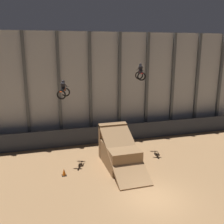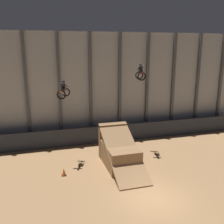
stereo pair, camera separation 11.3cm
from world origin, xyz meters
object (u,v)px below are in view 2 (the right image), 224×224
Objects in this scene: rider_bike_left_air at (63,91)px; rider_bike_right_air at (140,73)px; dirt_ramp at (119,152)px; traffic_cone_near_ramp at (64,172)px.

rider_bike_right_air is (6.73, 0.46, 1.15)m from rider_bike_left_air.
dirt_ramp is 4.69m from traffic_cone_near_ramp.
rider_bike_left_air reaches higher than traffic_cone_near_ramp.
rider_bike_left_air is (-4.05, 1.84, 4.95)m from dirt_ramp.
rider_bike_right_air is 3.09× the size of traffic_cone_near_ramp.
rider_bike_left_air is 6.84m from rider_bike_right_air.
rider_bike_right_air is 10.44m from traffic_cone_near_ramp.
rider_bike_right_air is at bearing 24.13° from rider_bike_left_air.
rider_bike_right_air is at bearing 23.23° from traffic_cone_near_ramp.
traffic_cone_near_ramp is at bearing -142.83° from rider_bike_right_air.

